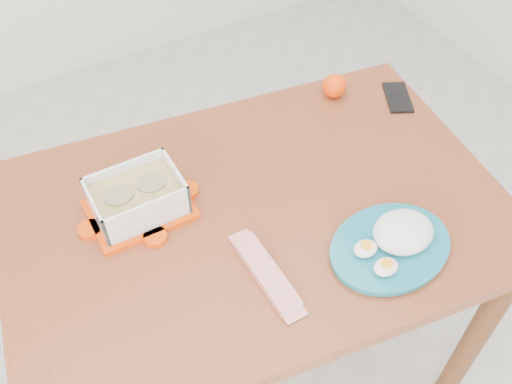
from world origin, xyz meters
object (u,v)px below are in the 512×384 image
food_container (137,198)px  smartphone (398,97)px  dining_table (256,237)px  rice_plate (395,241)px  orange_fruit (334,86)px

food_container → smartphone: 0.77m
dining_table → smartphone: smartphone is taller
dining_table → rice_plate: size_ratio=4.21×
food_container → orange_fruit: 0.63m
rice_plate → smartphone: size_ratio=2.29×
food_container → smartphone: (0.77, 0.04, -0.04)m
smartphone → dining_table: bearing=-136.7°
rice_plate → smartphone: rice_plate is taller
dining_table → food_container: size_ratio=5.40×
food_container → orange_fruit: food_container is taller
orange_fruit → smartphone: orange_fruit is taller
food_container → smartphone: bearing=2.3°
dining_table → orange_fruit: (0.39, 0.26, 0.14)m
dining_table → food_container: 0.30m
food_container → orange_fruit: (0.62, 0.14, -0.01)m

